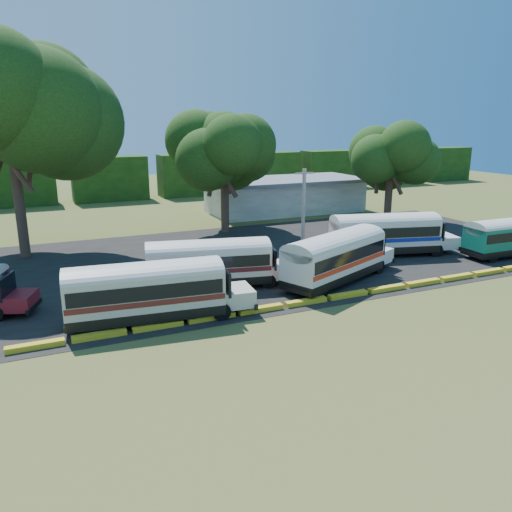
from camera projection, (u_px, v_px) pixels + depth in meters
name	position (u px, v px, depth m)	size (l,w,h in m)	color
ground	(243.00, 322.00, 27.38)	(160.00, 160.00, 0.00)	#3B511B
asphalt_strip	(195.00, 264.00, 38.35)	(64.00, 24.00, 0.02)	black
curb	(237.00, 313.00, 28.22)	(53.70, 0.45, 0.30)	gold
terminal_building	(285.00, 195.00, 60.37)	(19.00, 9.00, 4.00)	silver
treeline_backdrop	(110.00, 179.00, 68.91)	(130.00, 4.00, 6.00)	#16320E
bus_cream_west	(149.00, 289.00, 26.96)	(10.43, 3.55, 3.36)	black
bus_cream_east	(212.00, 261.00, 32.67)	(10.11, 4.41, 3.23)	black
bus_white_red	(337.00, 255.00, 33.56)	(10.73, 6.60, 3.48)	black
bus_white_blue	(387.00, 232.00, 40.51)	(10.87, 5.08, 3.47)	black
bus_teal	(512.00, 234.00, 40.36)	(9.55, 2.60, 3.12)	black
tree_west	(7.00, 104.00, 37.40)	(11.96, 11.96, 16.35)	#3D291E
tree_center	(224.00, 148.00, 47.56)	(9.14, 9.14, 11.59)	#3D291E
tree_east	(391.00, 155.00, 53.04)	(7.56, 7.56, 10.00)	#3D291E
utility_pole	(303.00, 212.00, 40.08)	(1.60, 0.30, 7.05)	gray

